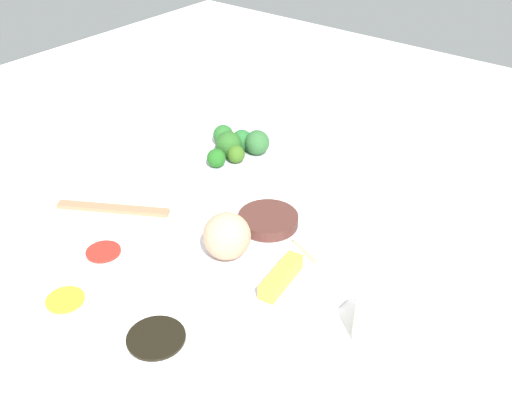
% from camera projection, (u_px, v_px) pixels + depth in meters
% --- Properties ---
extents(tabletop, '(2.20, 2.20, 0.02)m').
position_uv_depth(tabletop, '(255.00, 258.00, 0.97)').
color(tabletop, white).
rests_on(tabletop, ground).
extents(main_plate, '(0.29, 0.29, 0.02)m').
position_uv_depth(main_plate, '(274.00, 256.00, 0.95)').
color(main_plate, white).
rests_on(main_plate, tabletop).
extents(rice_scoop, '(0.08, 0.08, 0.08)m').
position_uv_depth(rice_scoop, '(227.00, 236.00, 0.91)').
color(rice_scoop, tan).
rests_on(rice_scoop, main_plate).
extents(spring_roll, '(0.04, 0.10, 0.02)m').
position_uv_depth(spring_roll, '(281.00, 277.00, 0.87)').
color(spring_roll, gold).
rests_on(spring_roll, main_plate).
extents(crab_rangoon_wonton, '(0.08, 0.08, 0.01)m').
position_uv_depth(crab_rangoon_wonton, '(320.00, 246.00, 0.95)').
color(crab_rangoon_wonton, beige).
rests_on(crab_rangoon_wonton, main_plate).
extents(stir_fry_heap, '(0.10, 0.10, 0.02)m').
position_uv_depth(stir_fry_heap, '(268.00, 220.00, 1.00)').
color(stir_fry_heap, '#502B24').
rests_on(stir_fry_heap, main_plate).
extents(broccoli_plate, '(0.22, 0.22, 0.01)m').
position_uv_depth(broccoli_plate, '(233.00, 159.00, 1.21)').
color(broccoli_plate, white).
rests_on(broccoli_plate, tabletop).
extents(broccoli_floret_0, '(0.05, 0.05, 0.05)m').
position_uv_depth(broccoli_floret_0, '(228.00, 144.00, 1.19)').
color(broccoli_floret_0, '#2B6223').
rests_on(broccoli_floret_0, broccoli_plate).
extents(broccoli_floret_1, '(0.04, 0.04, 0.04)m').
position_uv_depth(broccoli_floret_1, '(223.00, 135.00, 1.24)').
color(broccoli_floret_1, '#296829').
rests_on(broccoli_floret_1, broccoli_plate).
extents(broccoli_floret_2, '(0.05, 0.05, 0.05)m').
position_uv_depth(broccoli_floret_2, '(257.00, 142.00, 1.20)').
color(broccoli_floret_2, '#306632').
rests_on(broccoli_floret_2, broccoli_plate).
extents(broccoli_floret_3, '(0.04, 0.04, 0.04)m').
position_uv_depth(broccoli_floret_3, '(236.00, 154.00, 1.18)').
color(broccoli_floret_3, '#3A661D').
rests_on(broccoli_floret_3, broccoli_plate).
extents(broccoli_floret_4, '(0.04, 0.04, 0.04)m').
position_uv_depth(broccoli_floret_4, '(242.00, 140.00, 1.22)').
color(broccoli_floret_4, '#266C2F').
rests_on(broccoli_floret_4, broccoli_plate).
extents(broccoli_floret_5, '(0.04, 0.04, 0.04)m').
position_uv_depth(broccoli_floret_5, '(216.00, 158.00, 1.16)').
color(broccoli_floret_5, '#22661E').
rests_on(broccoli_floret_5, broccoli_plate).
extents(soy_sauce_bowl, '(0.09, 0.09, 0.04)m').
position_uv_depth(soy_sauce_bowl, '(158.00, 349.00, 0.77)').
color(soy_sauce_bowl, white).
rests_on(soy_sauce_bowl, tabletop).
extents(soy_sauce_bowl_liquid, '(0.08, 0.08, 0.00)m').
position_uv_depth(soy_sauce_bowl_liquid, '(156.00, 338.00, 0.76)').
color(soy_sauce_bowl_liquid, black).
rests_on(soy_sauce_bowl_liquid, soy_sauce_bowl).
extents(sauce_ramekin_hot_mustard, '(0.07, 0.07, 0.03)m').
position_uv_depth(sauce_ramekin_hot_mustard, '(67.00, 307.00, 0.84)').
color(sauce_ramekin_hot_mustard, white).
rests_on(sauce_ramekin_hot_mustard, tabletop).
extents(sauce_ramekin_hot_mustard_liquid, '(0.05, 0.05, 0.00)m').
position_uv_depth(sauce_ramekin_hot_mustard_liquid, '(65.00, 300.00, 0.83)').
color(sauce_ramekin_hot_mustard_liquid, gold).
rests_on(sauce_ramekin_hot_mustard_liquid, sauce_ramekin_hot_mustard).
extents(sauce_ramekin_sweet_and_sour, '(0.07, 0.07, 0.03)m').
position_uv_depth(sauce_ramekin_sweet_and_sour, '(105.00, 259.00, 0.93)').
color(sauce_ramekin_sweet_and_sour, white).
rests_on(sauce_ramekin_sweet_and_sour, tabletop).
extents(sauce_ramekin_sweet_and_sour_liquid, '(0.05, 0.05, 0.00)m').
position_uv_depth(sauce_ramekin_sweet_and_sour_liquid, '(103.00, 252.00, 0.92)').
color(sauce_ramekin_sweet_and_sour_liquid, red).
rests_on(sauce_ramekin_sweet_and_sour_liquid, sauce_ramekin_sweet_and_sour).
extents(teacup, '(0.06, 0.06, 0.06)m').
position_uv_depth(teacup, '(376.00, 324.00, 0.79)').
color(teacup, white).
rests_on(teacup, tabletop).
extents(chopsticks_pair, '(0.19, 0.12, 0.01)m').
position_uv_depth(chopsticks_pair, '(113.00, 209.00, 1.07)').
color(chopsticks_pair, '#A97856').
rests_on(chopsticks_pair, tabletop).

